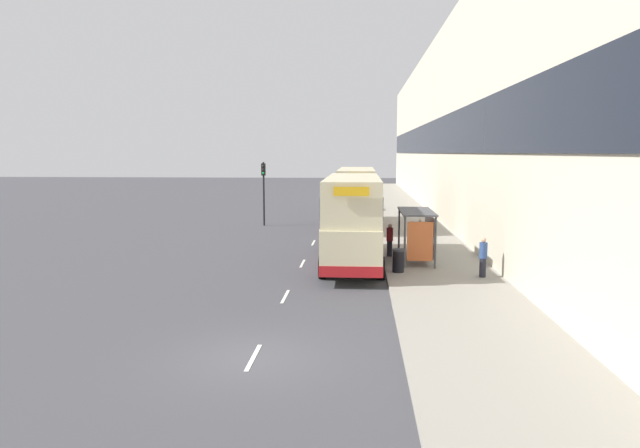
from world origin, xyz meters
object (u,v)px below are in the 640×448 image
Objects in this scene: pedestrian_at_shelter at (420,233)px; traffic_light_far_kerb at (264,183)px; pedestrian_2 at (483,257)px; litter_bin at (398,260)px; pedestrian_1 at (412,237)px; double_decker_bus_near at (353,218)px; bus_shelter at (420,227)px; double_decker_bus_ahead at (356,197)px; pedestrian_3 at (390,240)px; car_0 at (354,202)px.

pedestrian_at_shelter is 15.01m from traffic_light_far_kerb.
pedestrian_2 is 3.66m from litter_bin.
pedestrian_1 is at bearing -49.84° from traffic_light_far_kerb.
double_decker_bus_near is at bearing -130.97° from pedestrian_at_shelter.
bus_shelter is at bearing -96.13° from pedestrian_at_shelter.
double_decker_bus_ahead is at bearing 89.76° from double_decker_bus_near.
double_decker_bus_ahead is at bearing 98.43° from pedestrian_3.
double_decker_bus_near is at bearing -89.60° from car_0.
traffic_light_far_kerb reaches higher than pedestrian_2.
pedestrian_at_shelter is at bearing 49.03° from double_decker_bus_near.
traffic_light_far_kerb is (-10.17, 14.38, 1.34)m from bus_shelter.
double_decker_bus_near reaches higher than pedestrian_at_shelter.
double_decker_bus_ahead reaches higher than pedestrian_3.
pedestrian_2 is at bearing -55.29° from bus_shelter.
litter_bin is at bearing 167.76° from pedestrian_2.
traffic_light_far_kerb is (-8.76, 13.03, 2.20)m from pedestrian_3.
car_0 is 29.58m from pedestrian_2.
double_decker_bus_near reaches higher than pedestrian_3.
litter_bin is at bearing -104.06° from pedestrian_at_shelter.
traffic_light_far_kerb is (-8.95, 16.98, 2.54)m from litter_bin.
traffic_light_far_kerb reaches higher than pedestrian_1.
pedestrian_1 is (3.13, 2.82, -1.30)m from double_decker_bus_near.
pedestrian_2 is at bearing -54.83° from traffic_light_far_kerb.
bus_shelter is at bearing 64.82° from litter_bin.
double_decker_bus_ahead is at bearing 97.06° from litter_bin.
car_0 is at bearing 100.24° from pedestrian_at_shelter.
pedestrian_1 is at bearing -112.02° from pedestrian_at_shelter.
pedestrian_3 is at bearing -85.13° from car_0.
car_0 is (-3.48, 25.63, -0.98)m from bus_shelter.
pedestrian_2 is 0.36× the size of traffic_light_far_kerb.
pedestrian_2 is 6.03m from pedestrian_3.
car_0 is 23.34m from pedestrian_1.
traffic_light_far_kerb reaches higher than litter_bin.
traffic_light_far_kerb is at bearing 123.91° from pedestrian_3.
bus_shelter is at bearing -43.74° from pedestrian_3.
car_0 is 2.30× the size of pedestrian_2.
double_decker_bus_near is 13.98m from double_decker_bus_ahead.
traffic_light_far_kerb is (-10.01, 11.86, 2.22)m from pedestrian_1.
pedestrian_3 is (-1.41, 1.35, -0.87)m from bus_shelter.
double_decker_bus_ahead is 6.63× the size of pedestrian_2.
traffic_light_far_kerb is at bearing 115.09° from double_decker_bus_near.
traffic_light_far_kerb reaches higher than pedestrian_3.
car_0 is 2.33× the size of pedestrian_3.
pedestrian_2 is (5.81, -29.00, 0.12)m from car_0.
car_0 is 21.99m from pedestrian_at_shelter.
double_decker_bus_near is (-3.30, -0.30, 0.41)m from bus_shelter.
bus_shelter is 2.44× the size of pedestrian_2.
bus_shelter reaches higher than pedestrian_1.
double_decker_bus_near reaches higher than pedestrian_1.
double_decker_bus_near is at bearing -137.96° from pedestrian_1.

